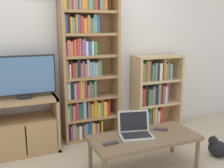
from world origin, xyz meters
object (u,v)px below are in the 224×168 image
object	(u,v)px
remote_near_laptop	(161,129)
remote_far_from_laptop	(111,143)
television	(24,77)
cat	(218,148)
bookshelf_short	(153,92)
tv_stand	(24,125)
bookshelf_tall	(86,68)
coffee_table	(144,140)
laptop	(135,130)

from	to	relation	value
remote_near_laptop	remote_far_from_laptop	bearing A→B (deg)	130.05
television	cat	xyz separation A→B (m)	(2.07, -1.03, -0.84)
bookshelf_short	cat	size ratio (longest dim) A/B	2.61
tv_stand	bookshelf_tall	distance (m)	1.07
tv_stand	coffee_table	bearing A→B (deg)	-39.23
television	bookshelf_short	size ratio (longest dim) A/B	0.67
remote_far_from_laptop	cat	size ratio (longest dim) A/B	0.38
tv_stand	cat	size ratio (longest dim) A/B	1.90
remote_far_from_laptop	coffee_table	bearing A→B (deg)	-87.50
remote_far_from_laptop	television	bearing A→B (deg)	31.96
bookshelf_short	remote_far_from_laptop	size ratio (longest dim) A/B	6.82
bookshelf_short	laptop	bearing A→B (deg)	-129.95
tv_stand	laptop	size ratio (longest dim) A/B	2.08
television	tv_stand	bearing A→B (deg)	-153.38
coffee_table	remote_near_laptop	distance (m)	0.27
coffee_table	bookshelf_tall	bearing A→B (deg)	106.15
bookshelf_tall	coffee_table	bearing A→B (deg)	-73.85
cat	bookshelf_short	bearing A→B (deg)	68.47
remote_near_laptop	cat	bearing A→B (deg)	-72.39
tv_stand	remote_far_from_laptop	bearing A→B (deg)	-52.63
bookshelf_short	tv_stand	bearing A→B (deg)	-176.83
bookshelf_tall	laptop	distance (m)	1.15
coffee_table	cat	distance (m)	1.00
tv_stand	bookshelf_tall	xyz separation A→B (m)	(0.84, 0.12, 0.65)
coffee_table	remote_near_laptop	world-z (taller)	remote_near_laptop
television	bookshelf_short	xyz separation A→B (m)	(1.85, 0.09, -0.39)
coffee_table	remote_far_from_laptop	distance (m)	0.40
remote_near_laptop	remote_far_from_laptop	xyz separation A→B (m)	(-0.65, -0.12, 0.00)
bookshelf_short	laptop	size ratio (longest dim) A/B	2.85
tv_stand	bookshelf_short	world-z (taller)	bookshelf_short
bookshelf_short	laptop	distance (m)	1.28
tv_stand	laptop	bearing A→B (deg)	-39.37
laptop	remote_near_laptop	size ratio (longest dim) A/B	2.42
tv_stand	remote_near_laptop	size ratio (longest dim) A/B	5.02
remote_near_laptop	laptop	bearing A→B (deg)	122.49
bookshelf_tall	bookshelf_short	bearing A→B (deg)	-0.70
coffee_table	laptop	bearing A→B (deg)	142.73
bookshelf_tall	remote_near_laptop	distance (m)	1.27
laptop	remote_far_from_laptop	bearing A→B (deg)	-150.25
laptop	cat	bearing A→B (deg)	4.48
bookshelf_tall	remote_far_from_laptop	size ratio (longest dim) A/B	12.34
television	laptop	bearing A→B (deg)	-40.91
tv_stand	bookshelf_short	xyz separation A→B (m)	(1.88, 0.10, 0.21)
coffee_table	tv_stand	bearing A→B (deg)	140.77
bookshelf_short	coffee_table	bearing A→B (deg)	-125.50
television	remote_near_laptop	size ratio (longest dim) A/B	4.64
television	bookshelf_short	world-z (taller)	television
tv_stand	cat	world-z (taller)	tv_stand
bookshelf_tall	laptop	size ratio (longest dim) A/B	5.16
cat	tv_stand	bearing A→B (deg)	121.48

